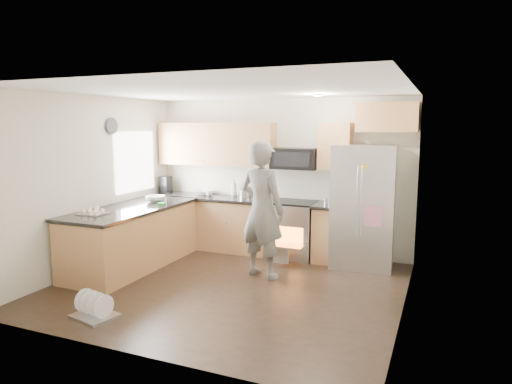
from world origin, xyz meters
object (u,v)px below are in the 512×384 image
at_px(stove_range, 292,216).
at_px(refrigerator, 363,206).
at_px(person, 262,210).
at_px(dish_rack, 94,310).

distance_m(stove_range, refrigerator, 1.18).
bearing_deg(person, dish_rack, 75.06).
xyz_separation_m(stove_range, person, (-0.09, -1.11, 0.30)).
relative_size(person, dish_rack, 3.57).
height_order(refrigerator, dish_rack, refrigerator).
bearing_deg(person, refrigerator, -124.01).
height_order(stove_range, refrigerator, refrigerator).
bearing_deg(stove_range, dish_rack, -112.71).
distance_m(person, dish_rack, 2.55).
bearing_deg(refrigerator, dish_rack, -132.58).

